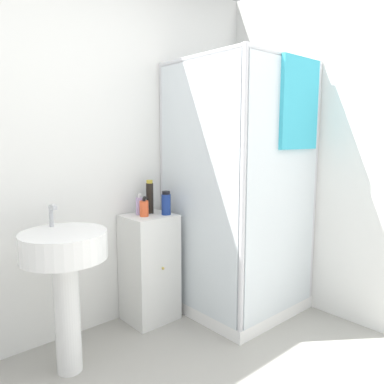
{
  "coord_description": "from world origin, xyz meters",
  "views": [
    {
      "loc": [
        -0.9,
        -0.66,
        1.33
      ],
      "look_at": [
        0.71,
        1.16,
        0.98
      ],
      "focal_mm": 35.0,
      "sensor_mm": 36.0,
      "label": 1
    }
  ],
  "objects_px": {
    "soap_dispenser": "(144,208)",
    "shampoo_bottle_tall_black": "(150,197)",
    "sink": "(65,266)",
    "lotion_bottle_white": "(139,206)",
    "shampoo_bottle_blue": "(166,203)"
  },
  "relations": [
    {
      "from": "lotion_bottle_white",
      "to": "soap_dispenser",
      "type": "bearing_deg",
      "value": -96.04
    },
    {
      "from": "soap_dispenser",
      "to": "lotion_bottle_white",
      "type": "bearing_deg",
      "value": 83.96
    },
    {
      "from": "soap_dispenser",
      "to": "lotion_bottle_white",
      "type": "distance_m",
      "value": 0.07
    },
    {
      "from": "sink",
      "to": "lotion_bottle_white",
      "type": "height_order",
      "value": "sink"
    },
    {
      "from": "shampoo_bottle_tall_black",
      "to": "lotion_bottle_white",
      "type": "distance_m",
      "value": 0.1
    },
    {
      "from": "shampoo_bottle_blue",
      "to": "lotion_bottle_white",
      "type": "bearing_deg",
      "value": 137.86
    },
    {
      "from": "soap_dispenser",
      "to": "shampoo_bottle_tall_black",
      "type": "relative_size",
      "value": 0.58
    },
    {
      "from": "sink",
      "to": "soap_dispenser",
      "type": "xyz_separation_m",
      "value": [
        0.66,
        0.2,
        0.21
      ]
    },
    {
      "from": "sink",
      "to": "soap_dispenser",
      "type": "distance_m",
      "value": 0.72
    },
    {
      "from": "sink",
      "to": "shampoo_bottle_tall_black",
      "type": "relative_size",
      "value": 3.9
    },
    {
      "from": "lotion_bottle_white",
      "to": "shampoo_bottle_tall_black",
      "type": "bearing_deg",
      "value": -5.45
    },
    {
      "from": "sink",
      "to": "shampoo_bottle_blue",
      "type": "xyz_separation_m",
      "value": [
        0.81,
        0.14,
        0.24
      ]
    },
    {
      "from": "sink",
      "to": "shampoo_bottle_tall_black",
      "type": "distance_m",
      "value": 0.85
    },
    {
      "from": "soap_dispenser",
      "to": "shampoo_bottle_tall_black",
      "type": "height_order",
      "value": "shampoo_bottle_tall_black"
    },
    {
      "from": "soap_dispenser",
      "to": "shampoo_bottle_tall_black",
      "type": "bearing_deg",
      "value": 34.43
    }
  ]
}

